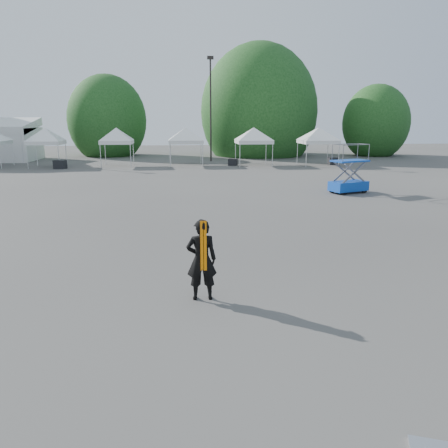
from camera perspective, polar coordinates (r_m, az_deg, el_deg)
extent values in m
plane|color=#474442|center=(11.95, -4.29, -6.15)|extent=(120.00, 120.00, 0.00)
cylinder|color=black|center=(43.39, -1.75, 14.47)|extent=(0.16, 0.16, 9.50)
cube|color=black|center=(43.75, -1.80, 20.90)|extent=(0.60, 0.25, 0.30)
cylinder|color=#382314|center=(51.91, -14.81, 9.88)|extent=(0.36, 0.36, 2.27)
ellipsoid|color=#164115|center=(51.83, -15.00, 12.97)|extent=(4.16, 4.16, 4.78)
cylinder|color=#382314|center=(51.18, 4.49, 10.53)|extent=(0.36, 0.36, 2.80)
ellipsoid|color=#164115|center=(51.12, 4.57, 14.39)|extent=(5.12, 5.12, 5.89)
cylinder|color=#382314|center=(53.24, 18.99, 9.59)|extent=(0.36, 0.36, 2.10)
ellipsoid|color=#164115|center=(53.16, 19.20, 12.36)|extent=(3.84, 3.84, 4.42)
cylinder|color=silver|center=(41.21, -27.19, 7.84)|extent=(0.06, 0.06, 2.00)
cylinder|color=silver|center=(43.95, -25.85, 8.24)|extent=(0.06, 0.06, 2.00)
cylinder|color=silver|center=(40.10, -24.32, 8.01)|extent=(0.06, 0.06, 2.00)
cylinder|color=silver|center=(39.39, -20.78, 8.25)|extent=(0.06, 0.06, 2.00)
cylinder|color=silver|center=(42.51, -23.28, 8.35)|extent=(0.06, 0.06, 2.00)
cylinder|color=silver|center=(41.84, -19.93, 8.57)|extent=(0.06, 0.06, 2.00)
cube|color=white|center=(40.88, -22.21, 9.81)|extent=(2.74, 2.74, 0.30)
pyramid|color=white|center=(40.84, -22.37, 11.55)|extent=(3.87, 3.87, 1.10)
cylinder|color=silver|center=(38.93, -15.81, 8.56)|extent=(0.06, 0.06, 2.00)
cylinder|color=silver|center=(38.59, -12.10, 8.73)|extent=(0.06, 0.06, 2.00)
cylinder|color=silver|center=(41.40, -15.24, 8.86)|extent=(0.06, 0.06, 2.00)
cylinder|color=silver|center=(41.08, -11.75, 9.01)|extent=(0.06, 0.06, 2.00)
cube|color=white|center=(39.91, -13.81, 10.34)|extent=(2.71, 2.71, 0.30)
pyramid|color=white|center=(39.87, -13.92, 12.13)|extent=(3.83, 3.83, 1.10)
cylinder|color=silver|center=(38.39, -7.06, 8.90)|extent=(0.06, 0.06, 2.00)
cylinder|color=silver|center=(38.45, -2.80, 8.99)|extent=(0.06, 0.06, 2.00)
cylinder|color=silver|center=(41.21, -7.00, 9.21)|extent=(0.06, 0.06, 2.00)
cylinder|color=silver|center=(41.26, -3.04, 9.29)|extent=(0.06, 0.06, 2.00)
cube|color=white|center=(39.74, -5.01, 10.66)|extent=(3.02, 3.02, 0.30)
pyramid|color=white|center=(39.69, -5.05, 12.46)|extent=(4.27, 4.27, 1.10)
cylinder|color=silver|center=(38.00, 2.09, 8.94)|extent=(0.06, 0.06, 2.00)
cylinder|color=silver|center=(38.51, 6.35, 8.93)|extent=(0.06, 0.06, 2.00)
cylinder|color=silver|center=(40.83, 1.51, 9.26)|extent=(0.06, 0.06, 2.00)
cylinder|color=silver|center=(41.30, 5.50, 9.25)|extent=(0.06, 0.06, 2.00)
cube|color=white|center=(39.57, 3.89, 10.67)|extent=(3.06, 3.06, 0.30)
pyramid|color=white|center=(39.53, 3.92, 12.48)|extent=(4.33, 4.33, 1.10)
cylinder|color=silver|center=(38.61, 10.71, 8.79)|extent=(0.06, 0.06, 2.00)
cylinder|color=silver|center=(39.54, 14.77, 8.69)|extent=(0.06, 0.06, 2.00)
cylinder|color=silver|center=(41.38, 9.56, 9.14)|extent=(0.06, 0.06, 2.00)
cylinder|color=silver|center=(42.25, 13.38, 9.05)|extent=(0.06, 0.06, 2.00)
cube|color=white|center=(40.35, 12.18, 10.46)|extent=(3.09, 3.09, 0.30)
pyramid|color=white|center=(40.31, 12.27, 12.23)|extent=(4.37, 4.37, 1.10)
imported|color=black|center=(9.85, -2.95, -4.69)|extent=(0.69, 0.46, 1.88)
cube|color=orange|center=(9.56, -2.92, -2.90)|extent=(0.15, 0.03, 1.13)
cube|color=#0E2AB6|center=(25.46, 15.94, 4.81)|extent=(2.33, 1.71, 0.52)
cube|color=#0E2AB6|center=(25.30, 16.14, 7.93)|extent=(2.23, 1.64, 0.09)
cylinder|color=black|center=(24.66, 15.23, 4.03)|extent=(0.34, 0.23, 0.31)
cylinder|color=black|center=(25.72, 17.85, 4.23)|extent=(0.34, 0.23, 0.31)
cylinder|color=black|center=(25.31, 13.92, 4.34)|extent=(0.34, 0.23, 0.31)
cylinder|color=black|center=(26.34, 16.54, 4.52)|extent=(0.34, 0.23, 0.31)
cube|color=black|center=(39.20, -20.63, 7.29)|extent=(1.06, 0.91, 0.71)
cube|color=black|center=(39.35, 1.17, 8.08)|extent=(0.93, 0.82, 0.60)
cube|color=black|center=(41.29, 14.05, 7.97)|extent=(0.88, 0.71, 0.65)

